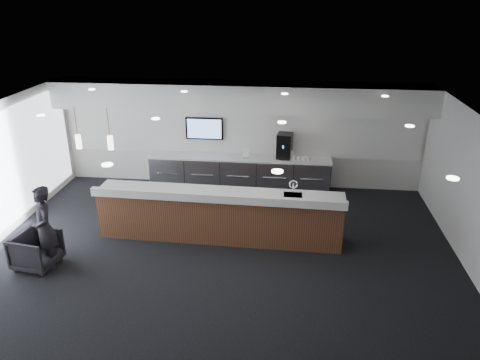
# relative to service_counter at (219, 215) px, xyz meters

# --- Properties ---
(ground) EXTENTS (10.00, 10.00, 0.00)m
(ground) POSITION_rel_service_counter_xyz_m (0.13, -0.80, -0.57)
(ground) COLOR black
(ground) RESTS_ON ground
(ceiling) EXTENTS (10.00, 8.00, 0.02)m
(ceiling) POSITION_rel_service_counter_xyz_m (0.13, -0.80, 2.43)
(ceiling) COLOR black
(ceiling) RESTS_ON back_wall
(back_wall) EXTENTS (10.00, 0.02, 3.00)m
(back_wall) POSITION_rel_service_counter_xyz_m (0.13, 3.20, 0.93)
(back_wall) COLOR silver
(back_wall) RESTS_ON ground
(right_wall) EXTENTS (0.02, 8.00, 3.00)m
(right_wall) POSITION_rel_service_counter_xyz_m (5.13, -0.80, 0.93)
(right_wall) COLOR silver
(right_wall) RESTS_ON ground
(soffit_bulkhead) EXTENTS (10.00, 0.90, 0.70)m
(soffit_bulkhead) POSITION_rel_service_counter_xyz_m (0.13, 2.75, 2.08)
(soffit_bulkhead) COLOR silver
(soffit_bulkhead) RESTS_ON back_wall
(alcove_panel) EXTENTS (9.80, 0.06, 1.40)m
(alcove_panel) POSITION_rel_service_counter_xyz_m (0.13, 3.17, 1.03)
(alcove_panel) COLOR silver
(alcove_panel) RESTS_ON back_wall
(back_credenza) EXTENTS (5.06, 0.66, 0.95)m
(back_credenza) POSITION_rel_service_counter_xyz_m (0.13, 2.84, -0.10)
(back_credenza) COLOR gray
(back_credenza) RESTS_ON ground
(wall_tv) EXTENTS (1.05, 0.08, 0.62)m
(wall_tv) POSITION_rel_service_counter_xyz_m (-0.87, 3.11, 1.08)
(wall_tv) COLOR black
(wall_tv) RESTS_ON back_wall
(pendant_left) EXTENTS (0.12, 0.12, 0.30)m
(pendant_left) POSITION_rel_service_counter_xyz_m (-2.27, 0.00, 1.68)
(pendant_left) COLOR beige
(pendant_left) RESTS_ON ceiling
(pendant_right) EXTENTS (0.12, 0.12, 0.30)m
(pendant_right) POSITION_rel_service_counter_xyz_m (-2.97, 0.00, 1.68)
(pendant_right) COLOR beige
(pendant_right) RESTS_ON ceiling
(ceiling_can_lights) EXTENTS (7.00, 5.00, 0.02)m
(ceiling_can_lights) POSITION_rel_service_counter_xyz_m (0.13, -0.80, 2.40)
(ceiling_can_lights) COLOR white
(ceiling_can_lights) RESTS_ON ceiling
(service_counter) EXTENTS (5.50, 1.04, 1.49)m
(service_counter) POSITION_rel_service_counter_xyz_m (0.00, 0.00, 0.00)
(service_counter) COLOR #522A1B
(service_counter) RESTS_ON ground
(coffee_machine) EXTENTS (0.44, 0.54, 0.68)m
(coffee_machine) POSITION_rel_service_counter_xyz_m (1.37, 2.91, 0.72)
(coffee_machine) COLOR black
(coffee_machine) RESTS_ON back_credenza
(info_sign_left) EXTENTS (0.18, 0.02, 0.25)m
(info_sign_left) POSITION_rel_service_counter_xyz_m (0.32, 2.78, 0.50)
(info_sign_left) COLOR white
(info_sign_left) RESTS_ON back_credenza
(info_sign_right) EXTENTS (0.19, 0.07, 0.26)m
(info_sign_right) POSITION_rel_service_counter_xyz_m (1.53, 2.76, 0.51)
(info_sign_right) COLOR white
(info_sign_right) RESTS_ON back_credenza
(armchair) EXTENTS (0.92, 0.90, 0.74)m
(armchair) POSITION_rel_service_counter_xyz_m (-3.51, -1.56, -0.20)
(armchair) COLOR black
(armchair) RESTS_ON ground
(lounge_guest) EXTENTS (0.73, 0.76, 1.75)m
(lounge_guest) POSITION_rel_service_counter_xyz_m (-3.26, -1.53, 0.30)
(lounge_guest) COLOR black
(lounge_guest) RESTS_ON ground
(cup_0) EXTENTS (0.11, 0.11, 0.10)m
(cup_0) POSITION_rel_service_counter_xyz_m (2.03, 2.76, 0.43)
(cup_0) COLOR white
(cup_0) RESTS_ON back_credenza
(cup_1) EXTENTS (0.15, 0.15, 0.10)m
(cup_1) POSITION_rel_service_counter_xyz_m (1.89, 2.76, 0.43)
(cup_1) COLOR white
(cup_1) RESTS_ON back_credenza
(cup_2) EXTENTS (0.13, 0.13, 0.10)m
(cup_2) POSITION_rel_service_counter_xyz_m (1.75, 2.76, 0.43)
(cup_2) COLOR white
(cup_2) RESTS_ON back_credenza
(cup_3) EXTENTS (0.14, 0.14, 0.10)m
(cup_3) POSITION_rel_service_counter_xyz_m (1.61, 2.76, 0.43)
(cup_3) COLOR white
(cup_3) RESTS_ON back_credenza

